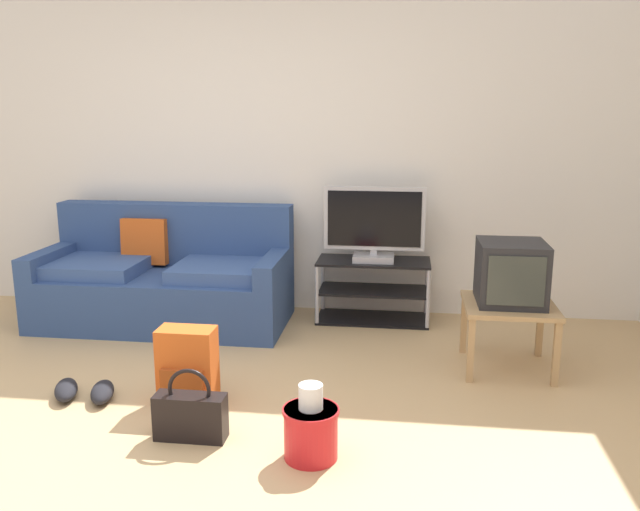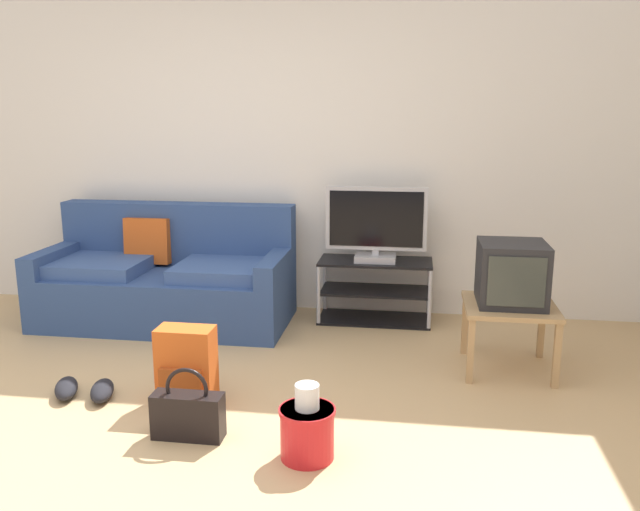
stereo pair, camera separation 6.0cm
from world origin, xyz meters
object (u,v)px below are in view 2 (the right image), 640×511
at_px(backpack, 186,366).
at_px(sneakers_pair, 84,389).
at_px(flat_tv, 376,225).
at_px(couch, 168,280).
at_px(cleaning_bucket, 307,428).
at_px(tv_stand, 375,291).
at_px(side_table, 509,314).
at_px(crt_tv, 512,273).
at_px(handbag, 188,414).

distance_m(backpack, sneakers_pair, 0.64).
bearing_deg(flat_tv, couch, -172.74).
distance_m(couch, cleaning_bucket, 2.37).
height_order(tv_stand, sneakers_pair, tv_stand).
relative_size(tv_stand, sneakers_pair, 1.96).
bearing_deg(sneakers_pair, tv_stand, 46.41).
bearing_deg(side_table, cleaning_bucket, -130.74).
xyz_separation_m(tv_stand, backpack, (-0.95, -1.62, -0.03)).
relative_size(backpack, cleaning_bucket, 1.18).
xyz_separation_m(crt_tv, sneakers_pair, (-2.46, -0.79, -0.58)).
bearing_deg(cleaning_bucket, flat_tv, 85.05).
bearing_deg(handbag, sneakers_pair, 154.08).
height_order(flat_tv, handbag, flat_tv).
relative_size(backpack, handbag, 1.17).
height_order(side_table, sneakers_pair, side_table).
relative_size(side_table, handbag, 1.50).
bearing_deg(side_table, crt_tv, 90.00).
bearing_deg(flat_tv, handbag, -112.05).
distance_m(crt_tv, sneakers_pair, 2.65).
relative_size(couch, tv_stand, 2.18).
bearing_deg(sneakers_pair, side_table, 17.55).
bearing_deg(backpack, cleaning_bucket, -58.58).
distance_m(tv_stand, cleaning_bucket, 2.12).
height_order(tv_stand, backpack, tv_stand).
bearing_deg(cleaning_bucket, side_table, 49.26).
relative_size(couch, handbag, 5.07).
xyz_separation_m(flat_tv, cleaning_bucket, (-0.18, -2.09, -0.61)).
height_order(flat_tv, backpack, flat_tv).
height_order(couch, cleaning_bucket, couch).
distance_m(side_table, crt_tv, 0.26).
distance_m(side_table, sneakers_pair, 2.60).
xyz_separation_m(crt_tv, backpack, (-1.85, -0.77, -0.41)).
distance_m(backpack, cleaning_bucket, 0.92).
distance_m(tv_stand, side_table, 1.25).
bearing_deg(flat_tv, backpack, -120.84).
bearing_deg(tv_stand, backpack, -120.49).
bearing_deg(tv_stand, couch, -171.95).
xyz_separation_m(crt_tv, cleaning_bucket, (-1.08, -1.27, -0.48)).
xyz_separation_m(handbag, cleaning_bucket, (0.62, -0.10, 0.02)).
bearing_deg(sneakers_pair, handbag, -25.92).
height_order(flat_tv, sneakers_pair, flat_tv).
distance_m(crt_tv, cleaning_bucket, 1.73).
bearing_deg(tv_stand, sneakers_pair, -133.59).
xyz_separation_m(couch, side_table, (2.49, -0.64, 0.05)).
height_order(crt_tv, handbag, crt_tv).
relative_size(flat_tv, crt_tv, 1.81).
height_order(side_table, cleaning_bucket, side_table).
relative_size(side_table, backpack, 1.28).
height_order(couch, sneakers_pair, couch).
relative_size(couch, flat_tv, 2.47).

